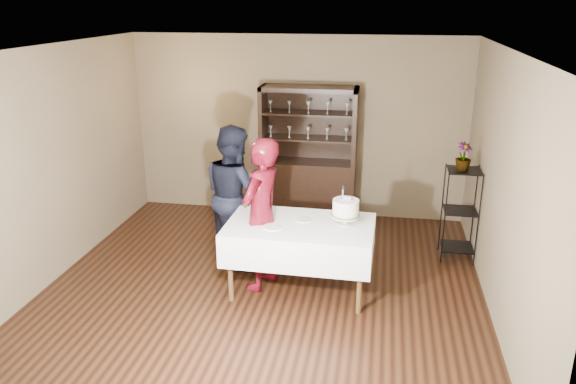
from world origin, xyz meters
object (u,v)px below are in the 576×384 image
woman (261,215)px  potted_plant (463,157)px  cake (346,209)px  cake_table (300,240)px  man (234,195)px  china_hutch (308,176)px  plant_etagere (460,210)px

woman → potted_plant: (2.28, 1.12, 0.48)m
cake → cake_table: bearing=-170.3°
cake_table → cake: size_ratio=3.69×
cake_table → potted_plant: size_ratio=4.77×
man → cake_table: bearing=-165.0°
china_hutch → plant_etagere: bearing=-26.8°
man → cake: size_ratio=3.93×
plant_etagere → man: size_ratio=0.68×
china_hutch → potted_plant: china_hutch is taller
cake_table → potted_plant: bearing=32.2°
man → potted_plant: 2.84m
plant_etagere → woman: bearing=-153.7°
woman → plant_etagere: bearing=135.3°
plant_etagere → cake: 1.79m
man → cake: 1.53m
china_hutch → plant_etagere: china_hutch is taller
plant_etagere → man: (-2.79, -0.52, 0.23)m
woman → cake: (0.94, 0.05, 0.11)m
potted_plant → plant_etagere: bearing=36.9°
cake → man: bearing=158.0°
china_hutch → cake: china_hutch is taller
china_hutch → cake_table: 2.24m
cake_table → cake: 0.62m
cake → potted_plant: potted_plant is taller
china_hutch → cake: bearing=-71.7°
china_hutch → plant_etagere: 2.33m
man → potted_plant: (2.76, 0.50, 0.48)m
china_hutch → potted_plant: (2.05, -1.08, 0.70)m
man → plant_etagere: bearing=-119.0°
plant_etagere → potted_plant: 0.71m
potted_plant → china_hutch: bearing=152.3°
cake_table → woman: woman is taller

